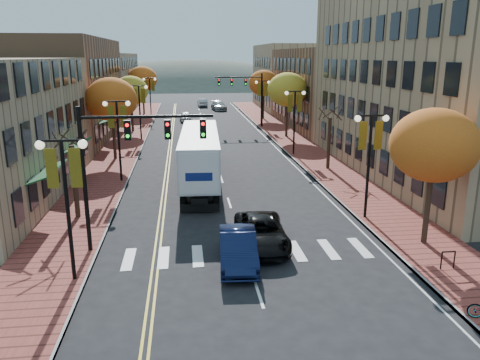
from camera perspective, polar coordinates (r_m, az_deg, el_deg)
name	(u,v)px	position (r m, az deg, el deg)	size (l,w,h in m)	color
ground	(252,272)	(20.88, 1.43, -11.15)	(200.00, 200.00, 0.00)	black
sidewalk_left	(126,142)	(52.23, -13.70, 4.48)	(4.00, 85.00, 0.15)	brown
sidewalk_right	(289,139)	(53.17, 6.00, 5.00)	(4.00, 85.00, 0.15)	brown
building_left_mid	(53,90)	(56.49, -21.85, 10.16)	(12.00, 24.00, 11.00)	brown
building_left_far	(94,84)	(80.93, -17.37, 11.15)	(12.00, 26.00, 9.50)	#9E8966
building_right_near	(459,78)	(40.60, 25.19, 11.19)	(15.00, 28.00, 15.00)	#997F5B
building_right_mid	(345,88)	(64.31, 12.64, 10.87)	(15.00, 24.00, 10.00)	brown
building_right_far	(303,77)	(85.32, 7.70, 12.35)	(15.00, 20.00, 11.00)	#9E8966
tree_left_a	(75,182)	(28.14, -19.48, -0.20)	(0.28, 0.28, 4.20)	#382619
tree_left_b	(111,99)	(43.16, -15.41, 9.45)	(4.48, 4.48, 7.21)	#382619
tree_left_c	(131,91)	(59.02, -13.19, 10.55)	(4.16, 4.16, 6.69)	#382619
tree_left_d	(142,79)	(76.88, -11.82, 11.97)	(4.61, 4.61, 7.42)	#382619
tree_right_a	(434,146)	(24.04, 22.58, 3.90)	(4.16, 4.16, 6.69)	#382619
tree_right_b	(329,143)	(39.02, 10.79, 4.45)	(0.28, 0.28, 4.20)	#382619
tree_right_c	(287,90)	(53.98, 5.80, 10.90)	(4.48, 4.48, 7.21)	#382619
tree_right_d	(263,83)	(69.66, 2.88, 11.73)	(4.35, 4.35, 7.00)	#382619
lamp_left_a	(65,183)	(19.76, -20.54, -0.36)	(1.96, 0.36, 6.05)	black
lamp_left_b	(118,125)	(35.21, -14.67, 6.48)	(1.96, 0.36, 6.05)	black
lamp_left_c	(139,102)	(52.99, -12.17, 9.32)	(1.96, 0.36, 6.05)	black
lamp_left_d	(150,90)	(70.88, -10.92, 10.73)	(1.96, 0.36, 6.05)	black
lamp_right_a	(370,146)	(27.05, 15.55, 3.98)	(1.96, 0.36, 6.05)	black
lamp_right_b	(295,110)	(44.04, 6.68, 8.47)	(1.96, 0.36, 6.05)	black
lamp_right_c	(262,94)	(61.61, 2.75, 10.38)	(1.96, 0.36, 6.05)	black
traffic_mast_near	(125,151)	(22.13, -13.84, 3.40)	(6.10, 0.35, 7.00)	black
traffic_mast_far	(247,90)	(61.25, 0.85, 10.96)	(6.10, 0.34, 7.00)	black
semi_truck	(200,151)	(34.78, -4.90, 3.48)	(3.23, 15.87, 3.94)	black
navy_sedan	(238,248)	(21.35, -0.26, -8.27)	(1.63, 4.68, 1.54)	black
black_suv	(261,232)	(23.28, 2.60, -6.38)	(2.41, 5.22, 1.45)	black
car_far_white	(186,117)	(68.13, -6.65, 7.69)	(1.63, 4.04, 1.38)	white
car_far_silver	(219,106)	(81.86, -2.60, 9.02)	(2.11, 5.19, 1.51)	#9B9AA1
car_far_oncoming	(202,103)	(88.07, -4.61, 9.39)	(1.52, 4.37, 1.44)	#B2B3BB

